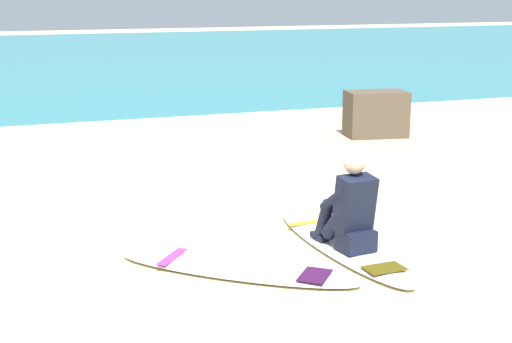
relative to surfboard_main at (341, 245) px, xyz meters
name	(u,v)px	position (x,y,z in m)	size (l,w,h in m)	color
ground_plane	(246,252)	(-0.92, 0.24, -0.04)	(80.00, 80.00, 0.00)	beige
sea	(48,60)	(-0.92, 20.84, 0.01)	(80.00, 28.00, 0.10)	teal
breaking_foam	(119,127)	(-0.92, 7.14, 0.02)	(80.00, 0.90, 0.11)	white
surfboard_main	(341,245)	(0.00, 0.00, 0.00)	(0.64, 2.51, 0.08)	white
surfer_seated	(350,211)	(0.00, -0.17, 0.40)	(0.42, 0.74, 0.95)	black
surfboard_spare_near	(237,269)	(-1.18, -0.26, 0.00)	(2.09, 1.88, 0.08)	white
shoreline_rock	(376,114)	(3.14, 5.06, 0.36)	(1.02, 0.61, 0.78)	brown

